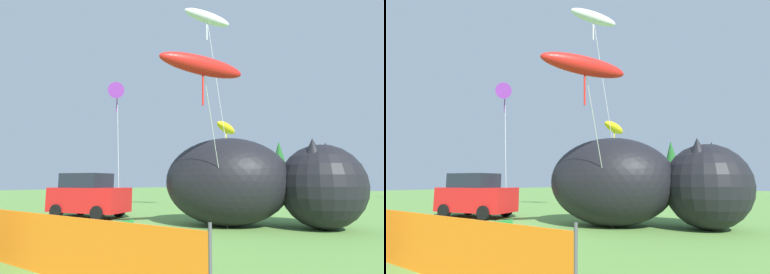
# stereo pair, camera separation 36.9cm
# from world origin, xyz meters

# --- Properties ---
(ground_plane) EXTENTS (120.00, 120.00, 0.00)m
(ground_plane) POSITION_xyz_m (0.00, 0.00, 0.00)
(ground_plane) COLOR #609342
(parked_car) EXTENTS (4.29, 2.89, 2.19)m
(parked_car) POSITION_xyz_m (-4.70, 2.12, 1.07)
(parked_car) COLOR red
(parked_car) RESTS_ON ground
(folding_chair) EXTENTS (0.57, 0.56, 0.88)m
(folding_chair) POSITION_xyz_m (3.24, -1.82, 0.50)
(folding_chair) COLOR #267F33
(folding_chair) RESTS_ON ground
(inflatable_cat) EXTENTS (7.91, 5.96, 3.56)m
(inflatable_cat) POSITION_xyz_m (3.33, 4.57, 1.64)
(inflatable_cat) COLOR black
(inflatable_cat) RESTS_ON ground
(safety_fence) EXTENTS (9.77, 1.16, 1.25)m
(safety_fence) POSITION_xyz_m (1.88, -3.61, 0.57)
(safety_fence) COLOR orange
(safety_fence) RESTS_ON ground
(kite_red_lizard) EXTENTS (1.83, 4.27, 5.82)m
(kite_red_lizard) POSITION_xyz_m (3.57, 0.92, 5.44)
(kite_red_lizard) COLOR silver
(kite_red_lizard) RESTS_ON ground
(kite_white_ghost) EXTENTS (2.18, 2.42, 11.33)m
(kite_white_ghost) POSITION_xyz_m (0.08, 5.82, 10.58)
(kite_white_ghost) COLOR silver
(kite_white_ghost) RESTS_ON ground
(kite_purple_delta) EXTENTS (2.19, 1.69, 7.69)m
(kite_purple_delta) POSITION_xyz_m (-5.13, 3.93, 7.06)
(kite_purple_delta) COLOR silver
(kite_purple_delta) RESTS_ON ground
(kite_yellow_hero) EXTENTS (0.92, 2.83, 5.68)m
(kite_yellow_hero) POSITION_xyz_m (-1.37, 9.76, 5.21)
(kite_yellow_hero) COLOR silver
(kite_yellow_hero) RESTS_ON ground
(horizon_tree_west) EXTENTS (3.41, 3.41, 8.13)m
(horizon_tree_west) POSITION_xyz_m (-10.60, 39.03, 4.99)
(horizon_tree_west) COLOR brown
(horizon_tree_west) RESTS_ON ground
(horizon_tree_northeast) EXTENTS (3.08, 3.08, 7.35)m
(horizon_tree_northeast) POSITION_xyz_m (-15.95, 35.02, 4.51)
(horizon_tree_northeast) COLOR brown
(horizon_tree_northeast) RESTS_ON ground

